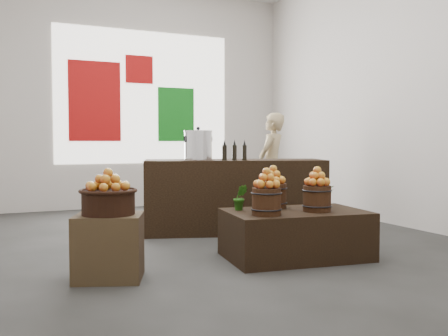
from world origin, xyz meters
name	(u,v)px	position (x,y,z in m)	size (l,w,h in m)	color
ground	(199,242)	(0.00, 0.00, 0.00)	(7.00, 7.00, 0.00)	#363634
back_wall	(128,97)	(0.00, 3.50, 2.00)	(6.00, 0.04, 4.00)	#BEB6AF
back_opening	(145,97)	(0.30, 3.48, 2.00)	(3.20, 0.02, 2.40)	white
deco_red_left	(95,101)	(-0.60, 3.47, 1.90)	(0.90, 0.04, 1.40)	#A60C0C
deco_green_right	(176,115)	(0.90, 3.47, 1.70)	(0.70, 0.04, 1.00)	#106D17
deco_red_upper	(139,69)	(0.20, 3.47, 2.50)	(0.50, 0.04, 0.50)	#A60C0C
crate	(109,247)	(-1.30, -1.19, 0.28)	(0.56, 0.46, 0.56)	brown
wicker_basket	(108,203)	(-1.30, -1.19, 0.67)	(0.45, 0.45, 0.20)	black
apples_in_basket	(108,180)	(-1.30, -1.19, 0.86)	(0.35, 0.35, 0.19)	maroon
display_table	(295,234)	(0.60, -1.17, 0.24)	(1.40, 0.86, 0.49)	black
apple_bucket_front_left	(266,202)	(0.18, -1.32, 0.62)	(0.28, 0.28, 0.26)	#381D0F
apples_in_bucket_front_left	(266,178)	(0.18, -1.32, 0.84)	(0.21, 0.21, 0.19)	maroon
apple_bucket_front_right	(317,199)	(0.77, -1.30, 0.62)	(0.28, 0.28, 0.26)	#381D0F
apples_in_bucket_front_right	(317,176)	(0.77, -1.30, 0.84)	(0.21, 0.21, 0.19)	maroon
apple_bucket_rear	(273,196)	(0.49, -0.90, 0.62)	(0.28, 0.28, 0.26)	#381D0F
apples_in_bucket_rear	(273,175)	(0.49, -0.90, 0.84)	(0.21, 0.21, 0.19)	maroon
herb_garnish_right	(324,196)	(1.04, -1.04, 0.60)	(0.21, 0.18, 0.24)	#1F5812
herb_garnish_left	(240,197)	(0.10, -0.91, 0.62)	(0.15, 0.12, 0.26)	#1F5812
counter	(234,196)	(0.67, 0.42, 0.48)	(2.33, 0.74, 0.95)	black
stock_pot_left	(198,146)	(0.21, 0.57, 1.13)	(0.36, 0.36, 0.36)	silver
oil_cruets	(237,150)	(0.59, 0.20, 1.09)	(0.25, 0.06, 0.26)	black
shopper	(272,165)	(1.80, 1.42, 0.82)	(0.60, 0.39, 1.65)	tan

